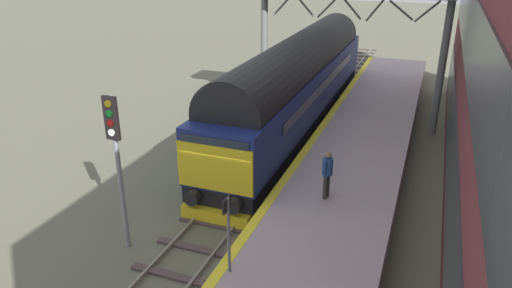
{
  "coord_description": "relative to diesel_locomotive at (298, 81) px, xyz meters",
  "views": [
    {
      "loc": [
        6.1,
        -13.48,
        8.64
      ],
      "look_at": [
        0.2,
        2.06,
        1.64
      ],
      "focal_mm": 33.23,
      "sensor_mm": 36.0,
      "label": 1
    }
  ],
  "objects": [
    {
      "name": "ground_plane",
      "position": [
        -0.0,
        -8.32,
        -2.49
      ],
      "size": [
        140.0,
        140.0,
        0.0
      ],
      "primitive_type": "plane",
      "color": "#5E5F4D",
      "rests_on": "ground"
    },
    {
      "name": "overhead_footbridge",
      "position": [
        2.05,
        1.82,
        3.67
      ],
      "size": [
        9.3,
        2.0,
        6.94
      ],
      "color": "slate",
      "rests_on": "ground"
    },
    {
      "name": "signal_post_mid",
      "position": [
        -2.0,
        -11.68,
        0.68
      ],
      "size": [
        0.44,
        0.22,
        4.87
      ],
      "color": "gray",
      "rests_on": "ground"
    },
    {
      "name": "track_main",
      "position": [
        -0.0,
        -8.32,
        -2.43
      ],
      "size": [
        2.5,
        60.0,
        0.15
      ],
      "color": "gray",
      "rests_on": "ground"
    },
    {
      "name": "diesel_locomotive",
      "position": [
        0.0,
        0.0,
        0.0
      ],
      "size": [
        2.74,
        19.37,
        4.68
      ],
      "color": "black",
      "rests_on": "ground"
    },
    {
      "name": "waiting_passenger",
      "position": [
        3.4,
        -8.26,
        -0.49
      ],
      "size": [
        0.41,
        0.5,
        1.64
      ],
      "rotation": [
        0.0,
        0.0,
        1.35
      ],
      "color": "#363231",
      "rests_on": "station_platform"
    },
    {
      "name": "platform_number_sign",
      "position": [
        1.97,
        -12.85,
        -0.09
      ],
      "size": [
        0.1,
        0.44,
        2.11
      ],
      "color": "slate",
      "rests_on": "station_platform"
    },
    {
      "name": "station_platform",
      "position": [
        3.6,
        -8.32,
        -1.99
      ],
      "size": [
        4.0,
        44.0,
        1.01
      ],
      "color": "#A898A0",
      "rests_on": "ground"
    }
  ]
}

